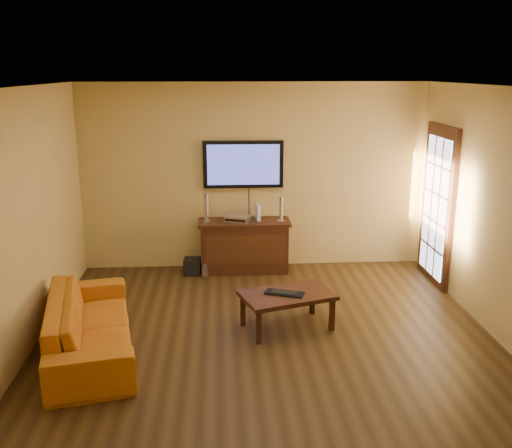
{
  "coord_description": "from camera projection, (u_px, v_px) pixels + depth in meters",
  "views": [
    {
      "loc": [
        -0.49,
        -5.68,
        2.87
      ],
      "look_at": [
        -0.08,
        0.8,
        1.1
      ],
      "focal_mm": 40.0,
      "sensor_mm": 36.0,
      "label": 1
    }
  ],
  "objects": [
    {
      "name": "sofa",
      "position": [
        89.0,
        316.0,
        5.89
      ],
      "size": [
        1.01,
        2.15,
        0.81
      ],
      "primitive_type": "imported",
      "rotation": [
        0.0,
        0.0,
        1.77
      ],
      "color": "#C66B16",
      "rests_on": "ground"
    },
    {
      "name": "bottle",
      "position": [
        205.0,
        272.0,
        8.02
      ],
      "size": [
        0.08,
        0.08,
        0.23
      ],
      "color": "white",
      "rests_on": "ground"
    },
    {
      "name": "coffee_table",
      "position": [
        287.0,
        298.0,
        6.45
      ],
      "size": [
        1.15,
        0.89,
        0.42
      ],
      "color": "black",
      "rests_on": "ground"
    },
    {
      "name": "keyboard",
      "position": [
        284.0,
        293.0,
        6.41
      ],
      "size": [
        0.47,
        0.31,
        0.03
      ],
      "color": "black",
      "rests_on": "coffee_table"
    },
    {
      "name": "room_walls",
      "position": [
        264.0,
        178.0,
        6.41
      ],
      "size": [
        5.0,
        5.0,
        5.0
      ],
      "color": "tan",
      "rests_on": "ground"
    },
    {
      "name": "speaker_left",
      "position": [
        206.0,
        209.0,
        8.11
      ],
      "size": [
        0.11,
        0.11,
        0.4
      ],
      "color": "silver",
      "rests_on": "media_console"
    },
    {
      "name": "television",
      "position": [
        243.0,
        164.0,
        8.19
      ],
      "size": [
        1.15,
        0.08,
        0.68
      ],
      "color": "black",
      "rests_on": "ground"
    },
    {
      "name": "ground_plane",
      "position": [
        268.0,
        340.0,
        6.25
      ],
      "size": [
        5.0,
        5.0,
        0.0
      ],
      "primitive_type": "plane",
      "color": "#30200D",
      "rests_on": "ground"
    },
    {
      "name": "av_receiver",
      "position": [
        238.0,
        218.0,
        8.18
      ],
      "size": [
        0.42,
        0.36,
        0.08
      ],
      "primitive_type": "cube",
      "rotation": [
        0.0,
        0.0,
        -0.36
      ],
      "color": "silver",
      "rests_on": "media_console"
    },
    {
      "name": "game_console",
      "position": [
        258.0,
        212.0,
        8.22
      ],
      "size": [
        0.08,
        0.18,
        0.24
      ],
      "primitive_type": "cube",
      "rotation": [
        0.0,
        0.0,
        0.17
      ],
      "color": "white",
      "rests_on": "media_console"
    },
    {
      "name": "french_door",
      "position": [
        437.0,
        207.0,
        7.76
      ],
      "size": [
        0.07,
        1.02,
        2.22
      ],
      "color": "black",
      "rests_on": "ground"
    },
    {
      "name": "speaker_right",
      "position": [
        281.0,
        210.0,
        8.16
      ],
      "size": [
        0.1,
        0.1,
        0.35
      ],
      "color": "silver",
      "rests_on": "media_console"
    },
    {
      "name": "subwoofer",
      "position": [
        192.0,
        266.0,
        8.22
      ],
      "size": [
        0.25,
        0.25,
        0.23
      ],
      "primitive_type": "cube",
      "rotation": [
        0.0,
        0.0,
        -0.05
      ],
      "color": "black",
      "rests_on": "ground"
    },
    {
      "name": "media_console",
      "position": [
        244.0,
        246.0,
        8.3
      ],
      "size": [
        1.32,
        0.5,
        0.76
      ],
      "color": "black",
      "rests_on": "ground"
    }
  ]
}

